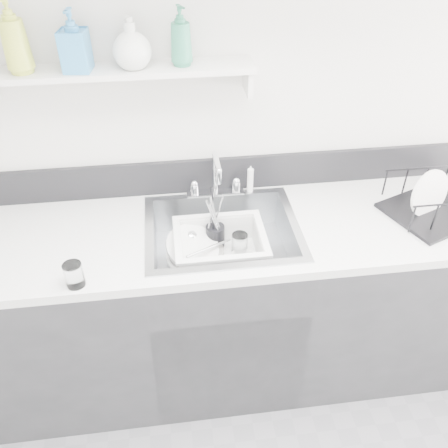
{
  "coord_description": "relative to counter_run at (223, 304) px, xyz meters",
  "views": [
    {
      "loc": [
        -0.19,
        -0.35,
        2.14
      ],
      "look_at": [
        0.0,
        1.14,
        0.98
      ],
      "focal_mm": 38.0,
      "sensor_mm": 36.0,
      "label": 1
    }
  ],
  "objects": [
    {
      "name": "room_shell",
      "position": [
        0.0,
        -0.8,
        1.22
      ],
      "size": [
        3.5,
        3.0,
        2.6
      ],
      "color": "silver",
      "rests_on": "ground"
    },
    {
      "name": "wall_shelf",
      "position": [
        -0.35,
        0.23,
        1.05
      ],
      "size": [
        1.0,
        0.16,
        0.12
      ],
      "color": "silver",
      "rests_on": "room_shell"
    },
    {
      "name": "utensil_cup",
      "position": [
        -0.02,
        0.08,
        0.37
      ],
      "size": [
        0.08,
        0.08,
        0.28
      ],
      "rotation": [
        0.0,
        0.0,
        0.07
      ],
      "color": "black",
      "rests_on": "wash_tub"
    },
    {
      "name": "faucet",
      "position": [
        0.0,
        0.25,
        0.52
      ],
      "size": [
        0.26,
        0.18,
        0.23
      ],
      "color": "silver",
      "rests_on": "counter_run"
    },
    {
      "name": "side_sprayer",
      "position": [
        0.16,
        0.25,
        0.53
      ],
      "size": [
        0.03,
        0.03,
        0.14
      ],
      "primitive_type": "cylinder",
      "color": "white",
      "rests_on": "counter_run"
    },
    {
      "name": "sink",
      "position": [
        0.0,
        0.0,
        0.37
      ],
      "size": [
        0.64,
        0.52,
        0.2
      ],
      "primitive_type": null,
      "color": "silver",
      "rests_on": "counter_run"
    },
    {
      "name": "bowl_small",
      "position": [
        0.08,
        -0.06,
        0.33
      ],
      "size": [
        0.15,
        0.15,
        0.04
      ],
      "primitive_type": "imported",
      "rotation": [
        0.0,
        0.0,
        0.4
      ],
      "color": "white",
      "rests_on": "wash_tub"
    },
    {
      "name": "soap_bottle_c",
      "position": [
        -0.3,
        0.22,
        1.16
      ],
      "size": [
        0.18,
        0.18,
        0.18
      ],
      "primitive_type": "imported",
      "rotation": [
        0.0,
        0.0,
        -0.33
      ],
      "color": "silver",
      "rests_on": "wall_shelf"
    },
    {
      "name": "dish_rack",
      "position": [
        0.94,
        0.0,
        0.53
      ],
      "size": [
        0.51,
        0.45,
        0.15
      ],
      "primitive_type": null,
      "rotation": [
        0.0,
        0.0,
        0.38
      ],
      "color": "black",
      "rests_on": "counter_run"
    },
    {
      "name": "soap_bottle_a",
      "position": [
        -0.69,
        0.22,
        1.2
      ],
      "size": [
        0.13,
        0.13,
        0.25
      ],
      "primitive_type": "imported",
      "rotation": [
        0.0,
        0.0,
        -0.37
      ],
      "color": "#BBCA40",
      "rests_on": "wall_shelf"
    },
    {
      "name": "soap_bottle_b",
      "position": [
        -0.5,
        0.21,
        1.18
      ],
      "size": [
        0.11,
        0.11,
        0.21
      ],
      "primitive_type": "imported",
      "rotation": [
        0.0,
        0.0,
        -0.12
      ],
      "color": "#3487C2",
      "rests_on": "wall_shelf"
    },
    {
      "name": "soap_bottle_d",
      "position": [
        -0.12,
        0.22,
        1.18
      ],
      "size": [
        0.1,
        0.11,
        0.21
      ],
      "primitive_type": "imported",
      "rotation": [
        0.0,
        0.0,
        0.38
      ],
      "color": "#2A795A",
      "rests_on": "wall_shelf"
    },
    {
      "name": "counter_run",
      "position": [
        0.0,
        0.0,
        0.0
      ],
      "size": [
        3.2,
        0.62,
        0.92
      ],
      "color": "#26262A",
      "rests_on": "ground"
    },
    {
      "name": "tumbler_counter",
      "position": [
        -0.57,
        -0.26,
        0.51
      ],
      "size": [
        0.08,
        0.08,
        0.09
      ],
      "primitive_type": "cylinder",
      "rotation": [
        0.0,
        0.0,
        0.11
      ],
      "color": "white",
      "rests_on": "counter_run"
    },
    {
      "name": "tumbler_in_tub",
      "position": [
        0.08,
        0.01,
        0.36
      ],
      "size": [
        0.08,
        0.08,
        0.1
      ],
      "primitive_type": "cylinder",
      "rotation": [
        0.0,
        0.0,
        -0.23
      ],
      "color": "white",
      "rests_on": "wash_tub"
    },
    {
      "name": "plate_stack",
      "position": [
        -0.12,
        0.01,
        0.34
      ],
      "size": [
        0.28,
        0.27,
        0.11
      ],
      "rotation": [
        0.0,
        0.0,
        0.35
      ],
      "color": "white",
      "rests_on": "wash_tub"
    },
    {
      "name": "backsplash",
      "position": [
        0.0,
        0.3,
        0.54
      ],
      "size": [
        3.2,
        0.02,
        0.16
      ],
      "primitive_type": "cube",
      "color": "black",
      "rests_on": "counter_run"
    },
    {
      "name": "ladle",
      "position": [
        -0.09,
        0.01,
        0.35
      ],
      "size": [
        0.24,
        0.28,
        0.08
      ],
      "primitive_type": null,
      "rotation": [
        0.0,
        0.0,
        -0.92
      ],
      "color": "silver",
      "rests_on": "wash_tub"
    },
    {
      "name": "wash_tub",
      "position": [
        -0.01,
        -0.02,
        0.37
      ],
      "size": [
        0.38,
        0.31,
        0.15
      ],
      "primitive_type": null,
      "rotation": [
        0.0,
        0.0,
        -0.01
      ],
      "color": "white",
      "rests_on": "sink"
    }
  ]
}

